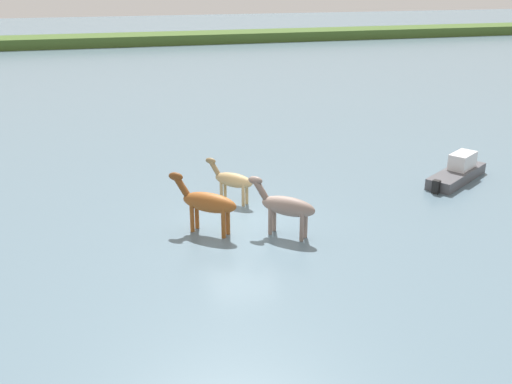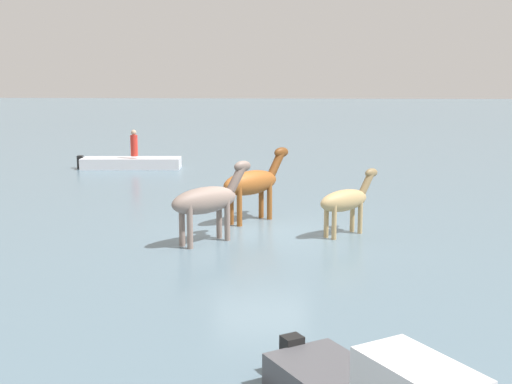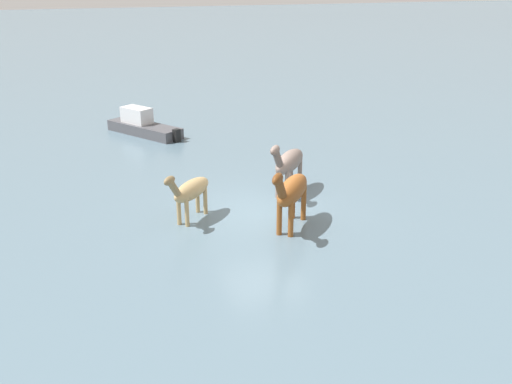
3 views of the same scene
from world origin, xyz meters
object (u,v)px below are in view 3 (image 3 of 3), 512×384
Objects in this scene: horse_mid_herd at (190,191)px; horse_lead at (291,191)px; boat_tender_starboard at (143,127)px; horse_chestnut_trailing at (288,162)px.

horse_lead is at bearing 105.18° from horse_mid_herd.
horse_lead is 11.89m from boat_tender_starboard.
horse_chestnut_trailing is (1.07, -3.51, 0.16)m from horse_mid_herd.
boat_tender_starboard is (10.12, -0.11, -0.63)m from horse_mid_herd.
horse_chestnut_trailing is 0.93× the size of horse_lead.
horse_mid_herd is at bearing -30.18° from horse_chestnut_trailing.
horse_lead is at bearing 22.63° from horse_chestnut_trailing.
horse_chestnut_trailing is at bearing 152.28° from horse_mid_herd.
horse_mid_herd is 3.67m from horse_chestnut_trailing.
horse_lead reaches higher than horse_chestnut_trailing.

